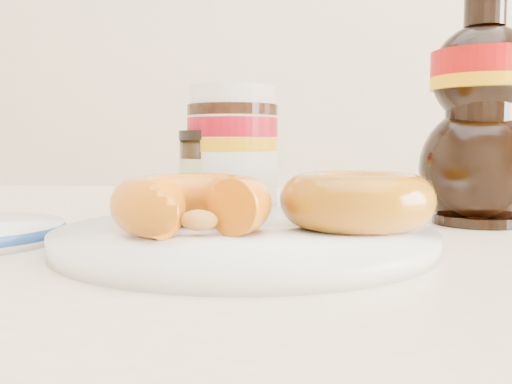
# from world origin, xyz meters

# --- Properties ---
(dining_table) EXTENTS (1.40, 0.90, 0.75)m
(dining_table) POSITION_xyz_m (0.00, 0.10, 0.67)
(dining_table) COLOR beige
(dining_table) RESTS_ON ground
(plate) EXTENTS (0.27, 0.27, 0.01)m
(plate) POSITION_xyz_m (-0.01, 0.04, 0.76)
(plate) COLOR white
(plate) RESTS_ON dining_table
(donut_bitten) EXTENTS (0.14, 0.14, 0.04)m
(donut_bitten) POSITION_xyz_m (-0.04, 0.01, 0.78)
(donut_bitten) COLOR #C9630B
(donut_bitten) RESTS_ON plate
(donut_whole) EXTENTS (0.12, 0.12, 0.04)m
(donut_whole) POSITION_xyz_m (0.07, 0.05, 0.78)
(donut_whole) COLOR #905009
(donut_whole) RESTS_ON plate
(nutella_jar) EXTENTS (0.09, 0.09, 0.13)m
(nutella_jar) POSITION_xyz_m (-0.05, 0.22, 0.82)
(nutella_jar) COLOR white
(nutella_jar) RESTS_ON dining_table
(syrup_bottle) EXTENTS (0.11, 0.10, 0.21)m
(syrup_bottle) POSITION_xyz_m (0.18, 0.18, 0.86)
(syrup_bottle) COLOR black
(syrup_bottle) RESTS_ON dining_table
(dark_jar) EXTENTS (0.05, 0.05, 0.09)m
(dark_jar) POSITION_xyz_m (-0.08, 0.20, 0.79)
(dark_jar) COLOR black
(dark_jar) RESTS_ON dining_table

